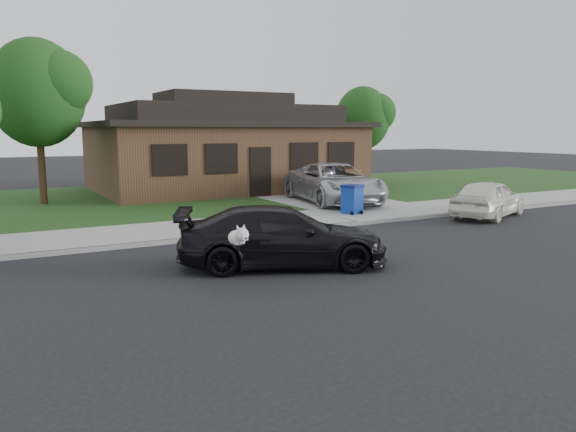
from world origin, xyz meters
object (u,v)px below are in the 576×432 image
sedan (282,237)px  minivan (334,183)px  white_compact (488,198)px  recycling_bin (352,199)px

sedan → minivan: size_ratio=0.89×
sedan → white_compact: 10.06m
sedan → recycling_bin: 7.45m
recycling_bin → white_compact: bearing=-47.7°
sedan → minivan: (6.64, 7.94, 0.25)m
minivan → white_compact: (3.02, -5.11, -0.26)m
white_compact → recycling_bin: (-4.18, 2.23, -0.02)m
minivan → white_compact: bearing=-49.2°
minivan → white_compact: 5.94m
sedan → recycling_bin: size_ratio=4.87×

